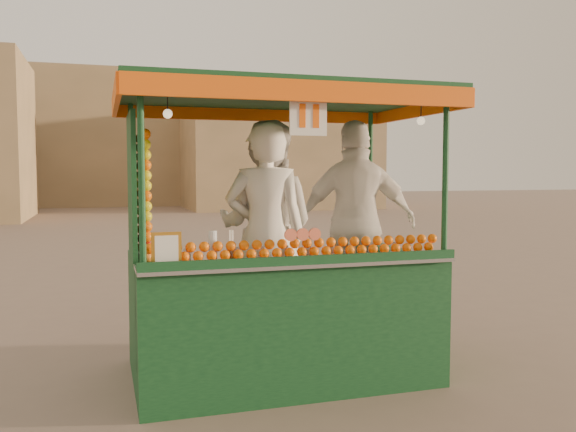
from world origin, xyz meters
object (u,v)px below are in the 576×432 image
object	(u,v)px
vendor_left	(266,234)
vendor_right	(357,223)
juice_cart	(275,286)
vendor_middle	(266,228)

from	to	relation	value
vendor_left	vendor_right	size ratio (longest dim) A/B	0.96
juice_cart	vendor_middle	xyz separation A→B (m)	(0.04, 0.42, 0.46)
vendor_left	vendor_right	distance (m)	1.05
juice_cart	vendor_middle	distance (m)	0.62
vendor_middle	vendor_right	xyz separation A→B (m)	(0.91, 0.03, 0.02)
vendor_middle	juice_cart	bearing A→B (deg)	119.81
vendor_left	vendor_right	bearing A→B (deg)	-146.09
vendor_middle	vendor_right	world-z (taller)	vendor_right
juice_cart	vendor_right	bearing A→B (deg)	25.60
vendor_middle	vendor_right	distance (m)	0.91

